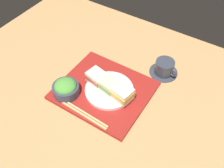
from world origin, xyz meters
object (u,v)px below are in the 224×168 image
object	(u,v)px
sandwich_near	(97,77)
sandwich_far	(123,93)
salad_bowl	(66,88)
coffee_cup	(164,68)
chopsticks_pair	(84,114)
sandwich_plate	(109,90)
sandwich_middle	(109,85)

from	to	relation	value
sandwich_near	sandwich_far	size ratio (longest dim) A/B	1.01
salad_bowl	coffee_cup	world-z (taller)	salad_bowl
sandwich_far	chopsticks_pair	xyz separation A→B (cm)	(-8.46, -13.70, -3.74)
sandwich_plate	chopsticks_pair	distance (cm)	14.82
sandwich_far	chopsticks_pair	world-z (taller)	sandwich_far
sandwich_plate	sandwich_far	distance (cm)	7.67
sandwich_far	salad_bowl	distance (cm)	22.66
chopsticks_pair	coffee_cup	distance (cm)	40.63
sandwich_middle	salad_bowl	size ratio (longest dim) A/B	0.79
salad_bowl	sandwich_plate	bearing A→B (deg)	35.65
coffee_cup	salad_bowl	bearing A→B (deg)	-130.18
chopsticks_pair	coffee_cup	world-z (taller)	coffee_cup
sandwich_middle	sandwich_far	world-z (taller)	sandwich_far
sandwich_far	chopsticks_pair	bearing A→B (deg)	-121.69
sandwich_near	salad_bowl	world-z (taller)	salad_bowl
sandwich_plate	sandwich_near	size ratio (longest dim) A/B	2.31
sandwich_plate	chopsticks_pair	world-z (taller)	sandwich_plate
sandwich_near	salad_bowl	distance (cm)	13.18
sandwich_middle	coffee_cup	size ratio (longest dim) A/B	0.66
salad_bowl	chopsticks_pair	xyz separation A→B (cm)	(12.32, -4.71, -2.77)
sandwich_plate	sandwich_middle	distance (cm)	3.02
sandwich_near	salad_bowl	bearing A→B (deg)	-122.97
sandwich_near	coffee_cup	bearing A→B (deg)	46.66
sandwich_plate	chopsticks_pair	size ratio (longest dim) A/B	0.92
sandwich_far	salad_bowl	world-z (taller)	same
salad_bowl	chopsticks_pair	size ratio (longest dim) A/B	0.50
sandwich_near	sandwich_far	world-z (taller)	sandwich_far
sandwich_far	coffee_cup	xyz separation A→B (cm)	(6.97, 23.86, -2.65)
sandwich_near	sandwich_far	bearing A→B (deg)	-8.58
salad_bowl	chopsticks_pair	world-z (taller)	salad_bowl
salad_bowl	coffee_cup	size ratio (longest dim) A/B	0.83
sandwich_middle	salad_bowl	xyz separation A→B (cm)	(-13.97, -10.02, -0.62)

